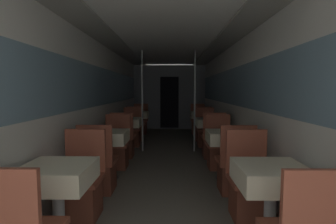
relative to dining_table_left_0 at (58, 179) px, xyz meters
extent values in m
cube|color=silver|center=(-0.36, 2.85, 0.50)|extent=(0.05, 10.26, 2.22)
cube|color=#7A9EB7|center=(-0.35, 2.85, 0.82)|extent=(0.03, 9.44, 0.69)
cube|color=silver|center=(2.17, 2.85, 0.50)|extent=(0.05, 10.26, 2.22)
cube|color=#7A9EB7|center=(2.16, 2.85, 0.82)|extent=(0.03, 9.44, 0.69)
cube|color=white|center=(0.90, 2.85, 1.66)|extent=(2.53, 10.26, 0.04)
cube|color=#999993|center=(-0.14, 2.85, 1.62)|extent=(0.46, 9.85, 0.03)
cube|color=#999993|center=(1.94, 2.85, 1.62)|extent=(0.46, 9.85, 0.03)
cube|color=slate|center=(0.90, 7.01, 0.50)|extent=(2.48, 0.08, 2.22)
cube|color=black|center=(0.90, 6.97, 0.32)|extent=(0.64, 0.01, 1.78)
cylinder|color=#B7B7BC|center=(0.00, 0.00, -0.25)|extent=(0.10, 0.10, 0.70)
cube|color=#B2B2B7|center=(0.00, 0.00, 0.11)|extent=(0.53, 0.53, 0.02)
cube|color=beige|center=(0.00, 0.00, 0.03)|extent=(0.57, 0.57, 0.18)
cube|color=#9E4C38|center=(0.00, -0.74, 0.07)|extent=(0.45, 0.04, 0.49)
cube|color=brown|center=(0.00, 0.53, -0.42)|extent=(0.38, 0.38, 0.39)
cube|color=#9E4C38|center=(0.00, 0.53, -0.20)|extent=(0.45, 0.45, 0.05)
cube|color=#9E4C38|center=(0.00, 0.74, 0.07)|extent=(0.45, 0.04, 0.49)
cylinder|color=#4C4C51|center=(0.00, 1.81, -0.61)|extent=(0.30, 0.30, 0.01)
cylinder|color=#B7B7BC|center=(0.00, 1.81, -0.25)|extent=(0.10, 0.10, 0.70)
cube|color=#B2B2B7|center=(0.00, 1.81, 0.11)|extent=(0.53, 0.53, 0.02)
cube|color=beige|center=(0.00, 1.81, 0.03)|extent=(0.57, 0.57, 0.18)
cube|color=brown|center=(0.00, 1.28, -0.42)|extent=(0.38, 0.38, 0.39)
cube|color=#9E4C38|center=(0.00, 1.28, -0.20)|extent=(0.45, 0.45, 0.05)
cube|color=#9E4C38|center=(0.00, 1.07, 0.07)|extent=(0.45, 0.04, 0.49)
cube|color=brown|center=(0.00, 2.34, -0.42)|extent=(0.38, 0.38, 0.39)
cube|color=#9E4C38|center=(0.00, 2.34, -0.20)|extent=(0.45, 0.45, 0.05)
cube|color=#9E4C38|center=(0.00, 2.54, 0.07)|extent=(0.45, 0.04, 0.49)
cylinder|color=#4C4C51|center=(0.00, 3.62, -0.61)|extent=(0.30, 0.30, 0.01)
cylinder|color=#B7B7BC|center=(0.00, 3.62, -0.25)|extent=(0.10, 0.10, 0.70)
cube|color=#B2B2B7|center=(0.00, 3.62, 0.11)|extent=(0.53, 0.53, 0.02)
cube|color=beige|center=(0.00, 3.62, 0.03)|extent=(0.57, 0.57, 0.18)
cube|color=brown|center=(0.00, 3.08, -0.42)|extent=(0.38, 0.38, 0.39)
cube|color=#9E4C38|center=(0.00, 3.08, -0.20)|extent=(0.45, 0.45, 0.05)
cube|color=#9E4C38|center=(0.00, 2.88, 0.07)|extent=(0.45, 0.04, 0.49)
cube|color=brown|center=(0.00, 4.15, -0.42)|extent=(0.38, 0.38, 0.39)
cube|color=#9E4C38|center=(0.00, 4.15, -0.20)|extent=(0.45, 0.45, 0.05)
cube|color=#9E4C38|center=(0.00, 4.35, 0.07)|extent=(0.45, 0.04, 0.49)
cylinder|color=silver|center=(0.32, 3.62, 0.50)|extent=(0.04, 0.04, 2.22)
cylinder|color=#4C4C51|center=(0.00, 5.42, -0.61)|extent=(0.30, 0.30, 0.01)
cylinder|color=#B7B7BC|center=(0.00, 5.42, -0.25)|extent=(0.10, 0.10, 0.70)
cube|color=#B2B2B7|center=(0.00, 5.42, 0.11)|extent=(0.53, 0.53, 0.02)
cube|color=beige|center=(0.00, 5.42, 0.03)|extent=(0.57, 0.57, 0.18)
cube|color=brown|center=(0.00, 4.89, -0.42)|extent=(0.38, 0.38, 0.39)
cube|color=#9E4C38|center=(0.00, 4.89, -0.20)|extent=(0.45, 0.45, 0.05)
cube|color=#9E4C38|center=(0.00, 4.69, 0.07)|extent=(0.45, 0.04, 0.49)
cube|color=brown|center=(0.00, 5.96, -0.42)|extent=(0.38, 0.38, 0.39)
cube|color=#9E4C38|center=(0.00, 5.96, -0.20)|extent=(0.45, 0.45, 0.05)
cube|color=#9E4C38|center=(0.00, 6.16, 0.07)|extent=(0.45, 0.04, 0.49)
cylinder|color=#B7B7BC|center=(1.80, 0.00, -0.25)|extent=(0.10, 0.10, 0.70)
cube|color=#B2B2B7|center=(1.80, 0.00, 0.11)|extent=(0.53, 0.53, 0.02)
cube|color=beige|center=(1.80, 0.00, 0.03)|extent=(0.57, 0.57, 0.18)
cube|color=#9E4C38|center=(1.80, -0.74, 0.07)|extent=(0.45, 0.04, 0.49)
cube|color=brown|center=(1.80, 0.53, -0.42)|extent=(0.38, 0.38, 0.39)
cube|color=#9E4C38|center=(1.80, 0.53, -0.20)|extent=(0.45, 0.45, 0.05)
cube|color=#9E4C38|center=(1.80, 0.74, 0.07)|extent=(0.45, 0.04, 0.49)
cylinder|color=#4C4C51|center=(1.80, 1.81, -0.61)|extent=(0.30, 0.30, 0.01)
cylinder|color=#B7B7BC|center=(1.80, 1.81, -0.25)|extent=(0.10, 0.10, 0.70)
cube|color=#B2B2B7|center=(1.80, 1.81, 0.11)|extent=(0.53, 0.53, 0.02)
cube|color=beige|center=(1.80, 1.81, 0.03)|extent=(0.57, 0.57, 0.18)
cube|color=brown|center=(1.80, 1.28, -0.42)|extent=(0.38, 0.38, 0.39)
cube|color=#9E4C38|center=(1.80, 1.28, -0.20)|extent=(0.45, 0.45, 0.05)
cube|color=#9E4C38|center=(1.80, 1.07, 0.07)|extent=(0.45, 0.04, 0.49)
cube|color=brown|center=(1.80, 2.34, -0.42)|extent=(0.38, 0.38, 0.39)
cube|color=#9E4C38|center=(1.80, 2.34, -0.20)|extent=(0.45, 0.45, 0.05)
cube|color=#9E4C38|center=(1.80, 2.54, 0.07)|extent=(0.45, 0.04, 0.49)
cylinder|color=#4C4C51|center=(1.80, 3.62, -0.61)|extent=(0.30, 0.30, 0.01)
cylinder|color=#B7B7BC|center=(1.80, 3.62, -0.25)|extent=(0.10, 0.10, 0.70)
cube|color=#B2B2B7|center=(1.80, 3.62, 0.11)|extent=(0.53, 0.53, 0.02)
cube|color=beige|center=(1.80, 3.62, 0.03)|extent=(0.57, 0.57, 0.18)
cube|color=brown|center=(1.80, 3.08, -0.42)|extent=(0.38, 0.38, 0.39)
cube|color=#9E4C38|center=(1.80, 3.08, -0.20)|extent=(0.45, 0.45, 0.05)
cube|color=#9E4C38|center=(1.80, 2.88, 0.07)|extent=(0.45, 0.04, 0.49)
cube|color=brown|center=(1.80, 4.15, -0.42)|extent=(0.38, 0.38, 0.39)
cube|color=#9E4C38|center=(1.80, 4.15, -0.20)|extent=(0.45, 0.45, 0.05)
cube|color=#9E4C38|center=(1.80, 4.35, 0.07)|extent=(0.45, 0.04, 0.49)
cylinder|color=silver|center=(1.48, 3.62, 0.50)|extent=(0.04, 0.04, 2.22)
cylinder|color=#4C4C51|center=(1.80, 5.42, -0.61)|extent=(0.30, 0.30, 0.01)
cylinder|color=#B7B7BC|center=(1.80, 5.42, -0.25)|extent=(0.10, 0.10, 0.70)
cube|color=#B2B2B7|center=(1.80, 5.42, 0.11)|extent=(0.53, 0.53, 0.02)
cube|color=beige|center=(1.80, 5.42, 0.03)|extent=(0.57, 0.57, 0.18)
cube|color=brown|center=(1.80, 4.89, -0.42)|extent=(0.38, 0.38, 0.39)
cube|color=#9E4C38|center=(1.80, 4.89, -0.20)|extent=(0.45, 0.45, 0.05)
cube|color=#9E4C38|center=(1.80, 4.69, 0.07)|extent=(0.45, 0.04, 0.49)
cube|color=brown|center=(1.80, 5.96, -0.42)|extent=(0.38, 0.38, 0.39)
cube|color=#9E4C38|center=(1.80, 5.96, -0.20)|extent=(0.45, 0.45, 0.05)
cube|color=#9E4C38|center=(1.80, 6.16, 0.07)|extent=(0.45, 0.04, 0.49)
camera|label=1|loc=(0.97, -2.15, 0.75)|focal=28.00mm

